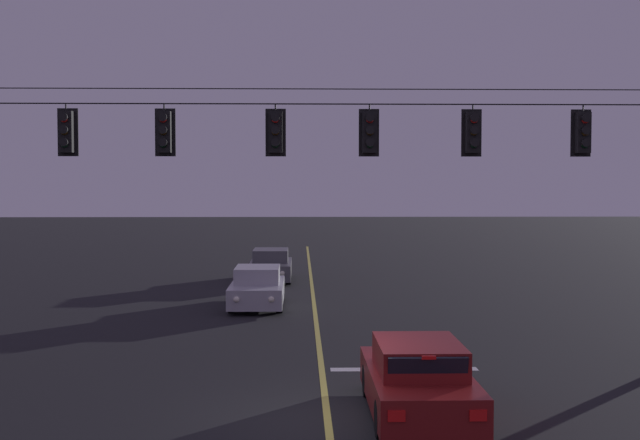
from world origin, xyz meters
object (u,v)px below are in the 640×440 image
at_px(traffic_light_right_inner, 370,132).
at_px(car_oncoming_trailing, 271,266).
at_px(traffic_light_leftmost, 66,132).
at_px(traffic_light_left_inner, 164,132).
at_px(traffic_light_far_right, 583,132).
at_px(car_oncoming_lead, 257,288).
at_px(traffic_light_rightmost, 473,132).
at_px(traffic_light_centre, 275,132).
at_px(car_waiting_near_lane, 418,381).

distance_m(traffic_light_right_inner, car_oncoming_trailing, 17.53).
xyz_separation_m(traffic_light_leftmost, car_oncoming_trailing, (4.14, 16.59, -4.84)).
xyz_separation_m(traffic_light_left_inner, traffic_light_right_inner, (4.80, 0.00, 0.00)).
distance_m(traffic_light_far_right, car_oncoming_lead, 13.11).
distance_m(traffic_light_left_inner, car_oncoming_lead, 10.39).
height_order(traffic_light_leftmost, traffic_light_rightmost, same).
xyz_separation_m(traffic_light_centre, traffic_light_far_right, (7.26, 0.00, 0.00)).
bearing_deg(traffic_light_far_right, traffic_light_leftmost, 180.00).
xyz_separation_m(traffic_light_left_inner, traffic_light_rightmost, (7.23, 0.00, 0.00)).
bearing_deg(traffic_light_centre, car_waiting_near_lane, -57.42).
bearing_deg(car_oncoming_lead, car_waiting_near_lane, -74.69).
xyz_separation_m(traffic_light_rightmost, car_oncoming_trailing, (-5.36, 16.59, -4.84)).
relative_size(traffic_light_rightmost, car_oncoming_lead, 0.28).
height_order(traffic_light_left_inner, car_oncoming_lead, traffic_light_left_inner).
bearing_deg(traffic_light_leftmost, car_oncoming_trailing, 75.98).
bearing_deg(traffic_light_far_right, car_oncoming_trailing, 115.67).
bearing_deg(traffic_light_far_right, car_oncoming_lead, 132.09).
xyz_separation_m(traffic_light_left_inner, car_oncoming_lead, (1.68, 9.04, -4.84)).
xyz_separation_m(traffic_light_leftmost, traffic_light_right_inner, (7.07, 0.00, 0.00)).
relative_size(traffic_light_far_right, car_waiting_near_lane, 0.28).
distance_m(traffic_light_right_inner, car_waiting_near_lane, 6.49).
xyz_separation_m(traffic_light_rightmost, car_oncoming_lead, (-5.55, 9.04, -4.84)).
xyz_separation_m(traffic_light_left_inner, traffic_light_centre, (2.59, 0.00, 0.00)).
relative_size(traffic_light_leftmost, traffic_light_rightmost, 1.00).
bearing_deg(traffic_light_left_inner, traffic_light_centre, 0.00).
distance_m(traffic_light_leftmost, car_waiting_near_lane, 9.98).
bearing_deg(traffic_light_leftmost, traffic_light_centre, 0.00).
bearing_deg(traffic_light_centre, car_oncoming_lead, 95.75).
bearing_deg(car_oncoming_trailing, traffic_light_leftmost, -104.02).
xyz_separation_m(traffic_light_left_inner, car_oncoming_trailing, (1.87, 16.59, -4.84)).
relative_size(car_oncoming_lead, car_oncoming_trailing, 1.00).
bearing_deg(car_oncoming_lead, traffic_light_centre, -84.25).
bearing_deg(traffic_light_centre, traffic_light_far_right, 0.00).
bearing_deg(traffic_light_leftmost, traffic_light_right_inner, 0.00).
bearing_deg(traffic_light_rightmost, car_waiting_near_lane, -113.90).
bearing_deg(traffic_light_left_inner, traffic_light_right_inner, 0.00).
bearing_deg(car_oncoming_lead, traffic_light_right_inner, -71.00).
relative_size(car_waiting_near_lane, car_oncoming_lead, 0.98).
height_order(traffic_light_leftmost, traffic_light_right_inner, same).
distance_m(car_waiting_near_lane, car_oncoming_trailing, 21.16).
distance_m(traffic_light_far_right, car_waiting_near_lane, 7.89).
distance_m(traffic_light_rightmost, car_waiting_near_lane, 6.74).
bearing_deg(traffic_light_centre, car_oncoming_trailing, 92.48).
distance_m(traffic_light_left_inner, traffic_light_right_inner, 4.80).
bearing_deg(car_oncoming_trailing, car_waiting_near_lane, -80.59).
relative_size(traffic_light_rightmost, traffic_light_far_right, 1.00).
height_order(car_waiting_near_lane, car_oncoming_lead, same).
relative_size(traffic_light_far_right, car_oncoming_trailing, 0.28).
distance_m(traffic_light_centre, traffic_light_far_right, 7.26).
height_order(traffic_light_right_inner, traffic_light_far_right, same).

